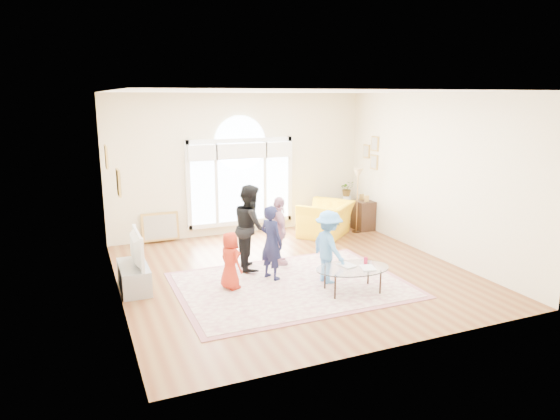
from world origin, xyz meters
name	(u,v)px	position (x,y,z in m)	size (l,w,h in m)	color
ground	(293,273)	(0.00, 0.00, 0.00)	(6.00, 6.00, 0.00)	brown
room_shell	(243,167)	(0.01, 2.83, 1.57)	(6.00, 6.00, 6.00)	beige
area_rug	(291,285)	(-0.28, -0.55, 0.01)	(3.60, 2.60, 0.02)	beige
rug_border	(291,285)	(-0.28, -0.55, 0.01)	(3.80, 2.80, 0.01)	#985C62
tv_console	(134,277)	(-2.75, 0.30, 0.21)	(0.45, 1.00, 0.42)	#919499
television	(133,248)	(-2.74, 0.30, 0.70)	(0.16, 0.98, 0.57)	black
coffee_table	(353,269)	(0.51, -1.20, 0.40)	(1.31, 0.93, 0.54)	silver
armchair	(326,219)	(1.71, 1.99, 0.38)	(1.18, 1.03, 0.77)	yellow
side_cabinet	(363,215)	(2.78, 2.12, 0.35)	(0.40, 0.50, 0.70)	black
floor_lamp	(358,178)	(2.50, 1.97, 1.28)	(0.31, 0.31, 1.51)	black
plant_pedestal	(346,210)	(2.70, 2.78, 0.35)	(0.20, 0.20, 0.70)	white
potted_plant	(347,189)	(2.70, 2.78, 0.89)	(0.34, 0.29, 0.38)	#33722D
leaning_picture	(161,242)	(-1.88, 2.90, 0.00)	(0.80, 0.05, 0.62)	tan
child_red	(230,261)	(-1.28, -0.32, 0.50)	(0.47, 0.31, 0.96)	#B02915
child_navy	(271,242)	(-0.48, -0.14, 0.67)	(0.47, 0.31, 1.30)	#171A3B
child_black	(251,227)	(-0.63, 0.50, 0.80)	(0.76, 0.59, 1.56)	black
child_pink	(279,231)	(-0.07, 0.50, 0.67)	(0.76, 0.32, 1.30)	#CA8DA0
child_blue	(329,247)	(0.35, -0.68, 0.64)	(0.81, 0.46, 1.25)	#4D8FD5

